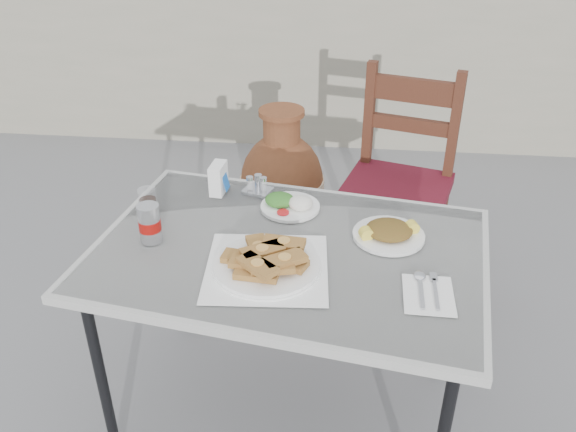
# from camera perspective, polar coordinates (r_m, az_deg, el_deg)

# --- Properties ---
(ground) EXTENTS (80.00, 80.00, 0.00)m
(ground) POSITION_cam_1_polar(r_m,az_deg,el_deg) (2.34, -0.74, -17.99)
(ground) COLOR slate
(ground) RESTS_ON ground
(cafe_table) EXTENTS (1.30, 0.99, 0.72)m
(cafe_table) POSITION_cam_1_polar(r_m,az_deg,el_deg) (1.90, 0.05, -4.22)
(cafe_table) COLOR black
(cafe_table) RESTS_ON ground
(pide_plate) EXTENTS (0.38, 0.38, 0.07)m
(pide_plate) POSITION_cam_1_polar(r_m,az_deg,el_deg) (1.76, -2.02, -4.05)
(pide_plate) COLOR white
(pide_plate) RESTS_ON cafe_table
(salad_rice_plate) EXTENTS (0.20, 0.20, 0.05)m
(salad_rice_plate) POSITION_cam_1_polar(r_m,az_deg,el_deg) (2.06, 0.14, 1.19)
(salad_rice_plate) COLOR white
(salad_rice_plate) RESTS_ON cafe_table
(salad_chopped_plate) EXTENTS (0.23, 0.23, 0.05)m
(salad_chopped_plate) POSITION_cam_1_polar(r_m,az_deg,el_deg) (1.93, 9.42, -1.49)
(salad_chopped_plate) COLOR white
(salad_chopped_plate) RESTS_ON cafe_table
(soda_can) EXTENTS (0.07, 0.07, 0.12)m
(soda_can) POSITION_cam_1_polar(r_m,az_deg,el_deg) (1.92, -12.82, -0.66)
(soda_can) COLOR silver
(soda_can) RESTS_ON cafe_table
(cola_glass) EXTENTS (0.06, 0.06, 0.09)m
(cola_glass) POSITION_cam_1_polar(r_m,az_deg,el_deg) (2.08, -12.96, 1.21)
(cola_glass) COLOR white
(cola_glass) RESTS_ON cafe_table
(napkin_holder) EXTENTS (0.06, 0.09, 0.11)m
(napkin_holder) POSITION_cam_1_polar(r_m,az_deg,el_deg) (2.16, -6.53, 3.52)
(napkin_holder) COLOR white
(napkin_holder) RESTS_ON cafe_table
(condiment_caddy) EXTENTS (0.12, 0.10, 0.07)m
(condiment_caddy) POSITION_cam_1_polar(r_m,az_deg,el_deg) (2.16, -2.88, 2.76)
(condiment_caddy) COLOR silver
(condiment_caddy) RESTS_ON cafe_table
(cutlery_napkin) EXTENTS (0.14, 0.19, 0.01)m
(cutlery_napkin) POSITION_cam_1_polar(r_m,az_deg,el_deg) (1.73, 12.90, -6.87)
(cutlery_napkin) COLOR white
(cutlery_napkin) RESTS_ON cafe_table
(chair) EXTENTS (0.54, 0.54, 1.00)m
(chair) POSITION_cam_1_polar(r_m,az_deg,el_deg) (2.73, 10.28, 3.06)
(chair) COLOR #3B1A10
(chair) RESTS_ON ground
(terracotta_urn) EXTENTS (0.42, 0.42, 0.74)m
(terracotta_urn) POSITION_cam_1_polar(r_m,az_deg,el_deg) (3.04, -0.57, 2.98)
(terracotta_urn) COLOR brown
(terracotta_urn) RESTS_ON ground
(back_wall) EXTENTS (6.00, 0.25, 1.20)m
(back_wall) POSITION_cam_1_polar(r_m,az_deg,el_deg) (4.20, 3.20, 14.70)
(back_wall) COLOR gray
(back_wall) RESTS_ON ground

